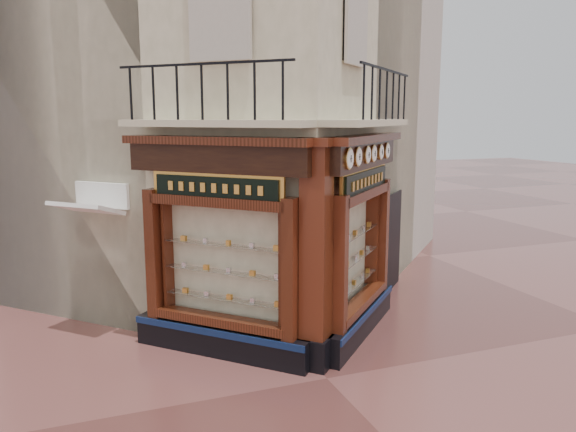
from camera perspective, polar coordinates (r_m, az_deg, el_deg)
name	(u,v)px	position (r m, az deg, el deg)	size (l,w,h in m)	color
ground	(327,378)	(9.77, 3.98, -16.14)	(80.00, 80.00, 0.00)	#522A26
main_building	(227,48)	(14.69, -6.23, 16.59)	(8.00, 8.00, 12.00)	beige
neighbour_left	(118,73)	(16.68, -16.93, 13.71)	(8.00, 8.00, 11.00)	#B3A99C
neighbour_right	(285,78)	(17.74, -0.29, 13.89)	(8.00, 8.00, 11.00)	#B3A99C
shopfront_left	(220,250)	(10.07, -6.96, -3.42)	(2.86, 2.86, 3.98)	black
shopfront_right	(360,238)	(11.06, 7.34, -2.22)	(2.86, 2.86, 3.98)	black
corner_pilaster	(316,258)	(9.53, 2.86, -4.32)	(0.85, 0.85, 3.98)	black
balcony	(295,122)	(10.14, 0.72, 9.52)	(5.94, 2.97, 1.03)	beige
clock_a	(349,159)	(9.47, 6.21, 5.81)	(0.30, 0.30, 0.37)	#C19140
clock_b	(358,157)	(9.94, 7.11, 5.99)	(0.28, 0.28, 0.35)	#C19140
clock_c	(367,155)	(10.49, 8.05, 6.18)	(0.27, 0.27, 0.33)	#C19140
clock_d	(373,153)	(10.88, 8.66, 6.30)	(0.27, 0.27, 0.33)	#C19140
clock_e	(380,152)	(11.39, 9.38, 6.44)	(0.25, 0.25, 0.31)	#C19140
clock_f	(387,151)	(11.87, 10.01, 6.56)	(0.27, 0.27, 0.33)	#C19140
awning	(94,335)	(12.12, -19.10, -11.37)	(1.30, 0.78, 0.08)	white
signboard_left	(216,188)	(9.81, -7.34, 2.88)	(1.89, 1.89, 0.50)	gold
signboard_right	(365,181)	(10.85, 7.87, 3.55)	(2.00, 2.00, 0.54)	gold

